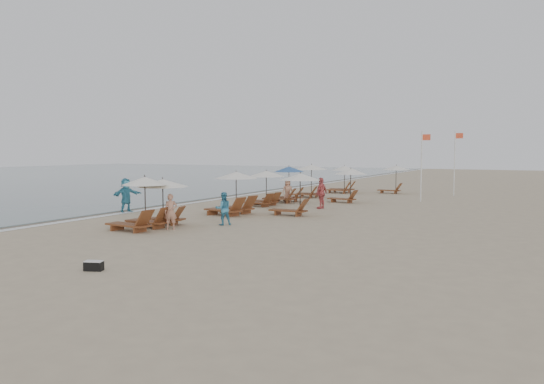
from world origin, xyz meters
The scene contains 21 objects.
ground centered at (0.00, 0.00, 0.00)m, with size 160.00×160.00×0.00m, color tan.
wet_sand_band centered at (-12.50, 10.00, 0.00)m, with size 3.20×140.00×0.01m, color #6B5E4C.
foam_line centered at (-11.20, 10.00, 0.01)m, with size 0.50×140.00×0.02m, color white.
lounger_station_0 centered at (-6.23, -2.40, 1.00)m, with size 2.60×2.05×2.31m.
lounger_station_1 centered at (-6.22, -1.14, 1.12)m, with size 2.64×2.34×2.15m.
lounger_station_2 centered at (-5.62, 4.04, 1.08)m, with size 2.85×2.45×2.30m.
lounger_station_3 centered at (-6.22, 8.68, 1.21)m, with size 2.61×2.43×2.18m.
lounger_station_4 centered at (-6.11, 11.39, 1.03)m, with size 2.67×2.52×2.38m.
lounger_station_5 centered at (-6.15, 15.38, 1.30)m, with size 2.65×2.44×2.39m.
lounger_station_6 centered at (-5.48, 20.33, 1.03)m, with size 2.63×2.24×2.18m.
inland_station_0 centered at (-2.47, 5.31, 1.35)m, with size 2.72×2.24×2.22m.
inland_station_1 centered at (-2.39, 13.16, 1.43)m, with size 2.62×2.24×2.22m.
inland_station_2 centered at (-1.66, 21.90, 1.45)m, with size 2.57×2.24×2.22m.
beachgoer_near centered at (-5.09, -1.73, 0.78)m, with size 0.57×0.37×1.56m, color #A26F58.
beachgoer_mid_a centered at (-3.81, 0.47, 0.76)m, with size 0.74×0.58×1.53m, color teal.
beachgoer_far_a centered at (-2.45, 8.89, 0.92)m, with size 1.08×0.45×1.85m, color #C14D4D.
beachgoer_far_b centered at (-5.80, 11.17, 0.78)m, with size 0.76×0.49×1.56m, color tan.
waterline_walker centered at (-11.36, 2.15, 0.96)m, with size 1.77×0.56×1.91m, color teal.
duffel_bag centered at (-2.03, -8.99, 0.15)m, with size 0.58×0.43×0.29m.
flag_pole_near centered at (1.82, 16.03, 2.60)m, with size 0.60×0.08×4.71m.
flag_pole_far centered at (3.10, 21.37, 2.71)m, with size 0.60×0.08×4.92m.
Camera 1 is at (9.48, -19.70, 3.45)m, focal length 34.71 mm.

